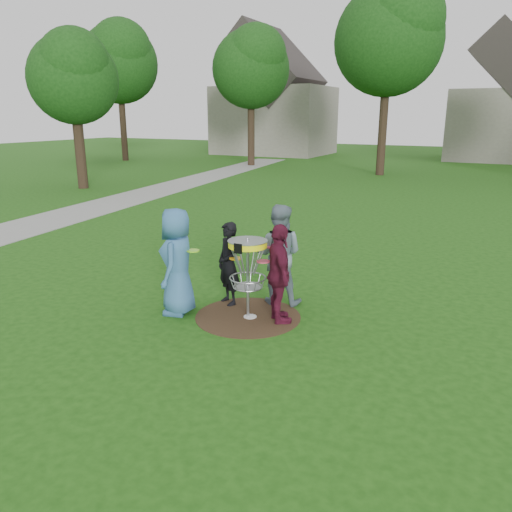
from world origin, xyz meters
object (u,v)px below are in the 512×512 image
at_px(player_blue, 177,262).
at_px(player_maroon, 279,274).
at_px(disc_golf_basket, 248,259).
at_px(player_grey, 278,254).
at_px(player_black, 229,264).

bearing_deg(player_blue, player_maroon, 86.14).
bearing_deg(player_maroon, disc_golf_basket, 57.75).
bearing_deg(player_grey, player_black, 18.82).
bearing_deg(disc_golf_basket, player_maroon, 5.79).
xyz_separation_m(player_grey, player_maroon, (0.39, -0.81, -0.08)).
height_order(player_blue, disc_golf_basket, player_blue).
bearing_deg(player_grey, disc_golf_basket, 66.64).
distance_m(player_blue, player_black, 0.96).
bearing_deg(player_maroon, player_blue, 65.87).
distance_m(player_grey, player_maroon, 0.90).
distance_m(player_black, disc_golf_basket, 0.77).
bearing_deg(player_black, disc_golf_basket, -2.98).
xyz_separation_m(player_blue, disc_golf_basket, (1.16, 0.37, 0.10)).
bearing_deg(player_maroon, player_grey, -12.52).
xyz_separation_m(player_grey, disc_golf_basket, (-0.16, -0.86, 0.11)).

